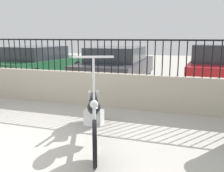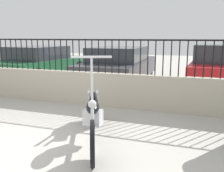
# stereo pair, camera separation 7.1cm
# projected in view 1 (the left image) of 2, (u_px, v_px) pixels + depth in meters

# --- Properties ---
(ground_plane) EXTENTS (40.00, 40.00, 0.00)m
(ground_plane) POSITION_uv_depth(u_px,v_px,m) (9.00, 156.00, 3.51)
(ground_plane) COLOR #ADA89E
(low_wall) EXTENTS (10.68, 0.18, 0.80)m
(low_wall) POSITION_uv_depth(u_px,v_px,m) (89.00, 88.00, 6.08)
(low_wall) COLOR #B2A893
(low_wall) RESTS_ON ground_plane
(fence_railing) EXTENTS (10.68, 0.04, 0.79)m
(fence_railing) POSITION_uv_depth(u_px,v_px,m) (88.00, 51.00, 5.90)
(fence_railing) COLOR black
(fence_railing) RESTS_ON low_wall
(motorcycle_black) EXTENTS (1.01, 2.12, 1.42)m
(motorcycle_black) POSITION_uv_depth(u_px,v_px,m) (94.00, 115.00, 4.04)
(motorcycle_black) COLOR black
(motorcycle_black) RESTS_ON ground_plane
(car_green) EXTENTS (2.33, 4.28, 1.28)m
(car_green) POSITION_uv_depth(u_px,v_px,m) (38.00, 63.00, 9.63)
(car_green) COLOR black
(car_green) RESTS_ON ground_plane
(car_dark_grey) EXTENTS (1.84, 4.44, 1.30)m
(car_dark_grey) POSITION_uv_depth(u_px,v_px,m) (118.00, 65.00, 8.64)
(car_dark_grey) COLOR black
(car_dark_grey) RESTS_ON ground_plane
(car_red) EXTENTS (1.99, 4.10, 1.41)m
(car_red) POSITION_uv_depth(u_px,v_px,m) (219.00, 67.00, 7.76)
(car_red) COLOR black
(car_red) RESTS_ON ground_plane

